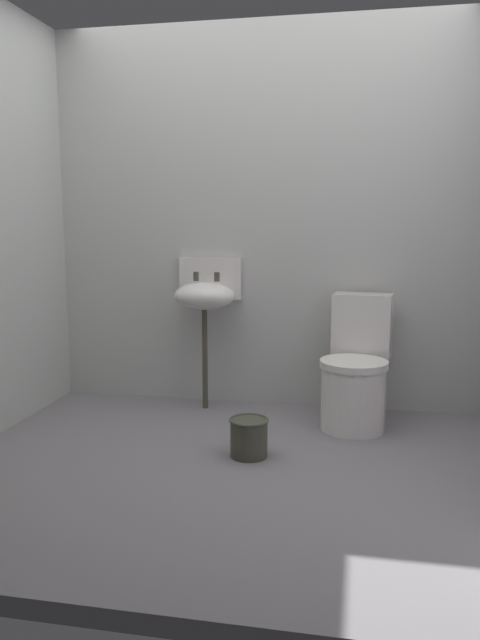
{
  "coord_description": "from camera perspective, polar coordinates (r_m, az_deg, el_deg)",
  "views": [
    {
      "loc": [
        0.63,
        -2.98,
        1.23
      ],
      "look_at": [
        0.0,
        0.27,
        0.7
      ],
      "focal_mm": 34.88,
      "sensor_mm": 36.0,
      "label": 1
    }
  ],
  "objects": [
    {
      "name": "wall_back",
      "position": [
        4.16,
        2.29,
        9.25
      ],
      "size": [
        3.22,
        0.1,
        2.48
      ],
      "primitive_type": "cube",
      "color": "#B7B9B5",
      "rests_on": "ground"
    },
    {
      "name": "ground_plane",
      "position": [
        3.3,
        -0.92,
        -13.53
      ],
      "size": [
        3.22,
        2.55,
        0.08
      ],
      "primitive_type": "cube",
      "color": "slate"
    },
    {
      "name": "toilet_near_wall",
      "position": [
        3.82,
        10.58,
        -4.84
      ],
      "size": [
        0.46,
        0.64,
        0.78
      ],
      "rotation": [
        0.0,
        0.0,
        3.0
      ],
      "color": "white",
      "rests_on": "ground"
    },
    {
      "name": "sink",
      "position": [
        4.05,
        -3.19,
        2.33
      ],
      "size": [
        0.42,
        0.35,
        0.99
      ],
      "color": "#424133",
      "rests_on": "ground"
    },
    {
      "name": "bucket",
      "position": [
        3.32,
        0.82,
        -10.65
      ],
      "size": [
        0.21,
        0.21,
        0.21
      ],
      "color": "#424133",
      "rests_on": "ground"
    }
  ]
}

